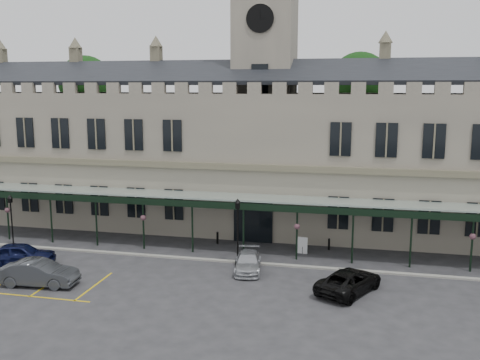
% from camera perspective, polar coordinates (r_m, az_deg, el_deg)
% --- Properties ---
extents(ground, '(140.00, 140.00, 0.00)m').
position_cam_1_polar(ground, '(34.09, -2.25, -11.72)').
color(ground, '#2C2B2E').
extents(station_building, '(60.00, 10.36, 17.30)m').
position_cam_1_polar(station_building, '(47.62, 2.61, 2.57)').
color(station_building, slate).
rests_on(station_building, ground).
extents(clock_tower, '(5.60, 5.60, 24.80)m').
position_cam_1_polar(clock_tower, '(47.31, 2.69, 10.59)').
color(clock_tower, slate).
rests_on(clock_tower, ground).
extents(canopy, '(50.00, 4.10, 4.30)m').
position_cam_1_polar(canopy, '(40.25, 0.46, -4.70)').
color(canopy, '#8C9E93').
rests_on(canopy, ground).
extents(kerb, '(60.00, 0.40, 0.12)m').
position_cam_1_polar(kerb, '(39.08, -0.16, -8.73)').
color(kerb, gray).
rests_on(kerb, ground).
extents(parking_markings, '(16.00, 6.00, 0.01)m').
position_cam_1_polar(parking_markings, '(38.71, -23.66, -9.89)').
color(parking_markings, gold).
rests_on(parking_markings, ground).
extents(tree_behind_left, '(6.00, 6.00, 16.00)m').
position_cam_1_polar(tree_behind_left, '(63.27, -16.12, 9.79)').
color(tree_behind_left, '#332314').
rests_on(tree_behind_left, ground).
extents(tree_behind_mid, '(6.00, 6.00, 16.00)m').
position_cam_1_polar(tree_behind_mid, '(55.60, 12.61, 9.96)').
color(tree_behind_mid, '#332314').
rests_on(tree_behind_mid, ground).
extents(lamp_post_left, '(0.40, 0.40, 4.23)m').
position_cam_1_polar(lamp_post_left, '(45.87, -23.21, -3.56)').
color(lamp_post_left, black).
rests_on(lamp_post_left, ground).
extents(lamp_post_mid, '(0.46, 0.46, 4.88)m').
position_cam_1_polar(lamp_post_mid, '(37.74, -0.25, -4.92)').
color(lamp_post_mid, black).
rests_on(lamp_post_mid, ground).
extents(sign_board, '(0.75, 0.15, 1.29)m').
position_cam_1_polar(sign_board, '(41.24, 6.69, -6.97)').
color(sign_board, black).
rests_on(sign_board, ground).
extents(bollard_left, '(0.17, 0.17, 0.98)m').
position_cam_1_polar(bollard_left, '(43.52, -2.42, -6.19)').
color(bollard_left, black).
rests_on(bollard_left, ground).
extents(bollard_right, '(0.16, 0.16, 0.90)m').
position_cam_1_polar(bollard_right, '(42.49, 9.47, -6.78)').
color(bollard_right, black).
rests_on(bollard_right, ground).
extents(car_left_a, '(5.12, 3.17, 1.63)m').
position_cam_1_polar(car_left_a, '(41.36, -22.36, -7.35)').
color(car_left_a, black).
rests_on(car_left_a, ground).
extents(car_left_b, '(5.12, 2.18, 1.64)m').
position_cam_1_polar(car_left_b, '(36.97, -20.68, -9.27)').
color(car_left_b, '#34363B').
rests_on(car_left_b, ground).
extents(car_taxi, '(2.41, 4.52, 1.25)m').
position_cam_1_polar(car_taxi, '(37.35, 0.85, -8.72)').
color(car_taxi, '#A5A8AD').
rests_on(car_taxi, ground).
extents(car_van, '(4.52, 5.67, 1.43)m').
position_cam_1_polar(car_van, '(34.27, 11.56, -10.52)').
color(car_van, black).
rests_on(car_van, ground).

